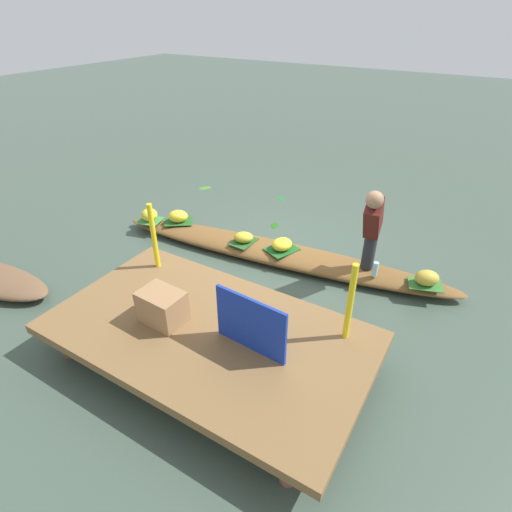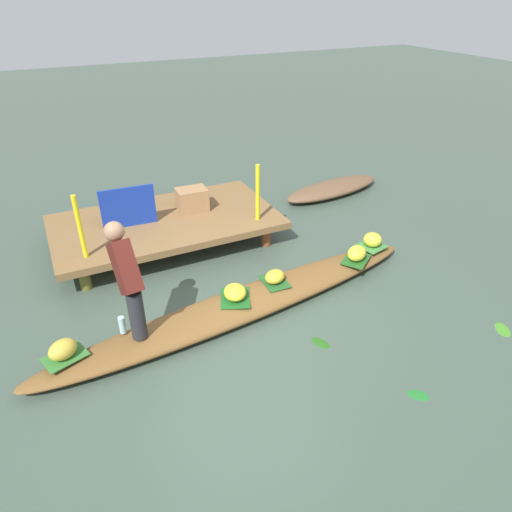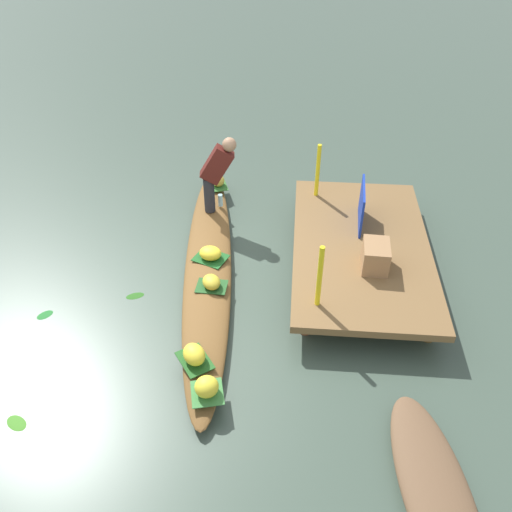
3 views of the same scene
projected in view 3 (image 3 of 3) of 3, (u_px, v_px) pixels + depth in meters
name	position (u px, v px, depth m)	size (l,w,h in m)	color
canal_water	(209.00, 274.00, 7.25)	(40.00, 40.00, 0.00)	#3F5043
dock_platform	(361.00, 248.00, 7.17)	(3.20, 1.80, 0.39)	brown
vendor_boat	(208.00, 269.00, 7.19)	(5.01, 0.62, 0.20)	brown
moored_boat	(436.00, 492.00, 4.74)	(2.05, 0.62, 0.21)	brown
leaf_mat_0	(218.00, 185.00, 8.69)	(0.40, 0.28, 0.01)	#34712E
banana_bunch_0	(218.00, 180.00, 8.63)	(0.28, 0.21, 0.19)	gold
leaf_mat_1	(195.00, 360.00, 5.80)	(0.42, 0.30, 0.01)	#22591F
banana_bunch_1	(194.00, 354.00, 5.74)	(0.30, 0.23, 0.19)	yellow
leaf_mat_2	(211.00, 258.00, 7.20)	(0.42, 0.33, 0.01)	#1B5921
banana_bunch_2	(210.00, 253.00, 7.15)	(0.30, 0.26, 0.16)	yellow
leaf_mat_3	(207.00, 393.00, 5.47)	(0.34, 0.32, 0.01)	#3E823E
banana_bunch_3	(207.00, 387.00, 5.41)	(0.25, 0.25, 0.20)	yellow
leaf_mat_4	(212.00, 286.00, 6.75)	(0.38, 0.28, 0.01)	#225423
banana_bunch_4	(211.00, 282.00, 6.70)	(0.27, 0.22, 0.15)	gold
vendor_person	(217.00, 171.00, 7.70)	(0.24, 0.55, 1.18)	#28282D
water_bottle	(220.00, 200.00, 8.16)	(0.07, 0.07, 0.19)	#A9D7DF
market_banner	(362.00, 206.00, 7.35)	(0.75, 0.03, 0.57)	#16329E
railing_post_west	(318.00, 171.00, 7.86)	(0.06, 0.06, 0.83)	yellow
railing_post_east	(320.00, 277.00, 5.98)	(0.06, 0.06, 0.83)	yellow
produce_crate	(376.00, 256.00, 6.67)	(0.44, 0.32, 0.34)	#9C724A
drifting_plant_0	(135.00, 296.00, 6.91)	(0.23, 0.12, 0.01)	#245B18
drifting_plant_1	(16.00, 423.00, 5.42)	(0.25, 0.15, 0.01)	#428825
drifting_plant_2	(45.00, 315.00, 6.64)	(0.20, 0.13, 0.01)	#207028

